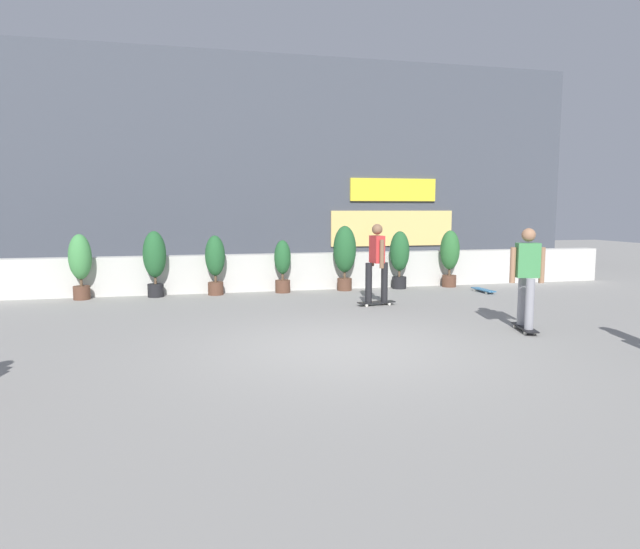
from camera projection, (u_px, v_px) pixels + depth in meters
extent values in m
plane|color=gray|center=(344.00, 348.00, 8.09)|extent=(48.00, 48.00, 0.00)
cube|color=beige|center=(278.00, 272.00, 13.83)|extent=(18.00, 0.40, 0.90)
cube|color=#424751|center=(257.00, 169.00, 17.37)|extent=(20.00, 2.00, 6.50)
cube|color=yellow|center=(393.00, 190.00, 17.39)|extent=(2.80, 0.08, 0.70)
cube|color=#F2CC72|center=(393.00, 228.00, 17.54)|extent=(4.00, 0.06, 1.10)
cylinder|color=brown|center=(82.00, 293.00, 12.41)|extent=(0.36, 0.36, 0.30)
cylinder|color=brown|center=(81.00, 283.00, 12.38)|extent=(0.06, 0.06, 0.15)
ellipsoid|color=#428C47|center=(80.00, 257.00, 12.31)|extent=(0.49, 0.49, 1.01)
cylinder|color=black|center=(156.00, 290.00, 12.77)|extent=(0.36, 0.36, 0.30)
cylinder|color=brown|center=(155.00, 281.00, 12.74)|extent=(0.06, 0.06, 0.15)
ellipsoid|color=#235B2D|center=(154.00, 254.00, 12.67)|extent=(0.52, 0.52, 1.06)
cylinder|color=brown|center=(216.00, 288.00, 13.08)|extent=(0.36, 0.36, 0.30)
cylinder|color=brown|center=(216.00, 279.00, 13.05)|extent=(0.06, 0.06, 0.15)
ellipsoid|color=#235B2D|center=(215.00, 256.00, 12.99)|extent=(0.46, 0.46, 0.94)
cylinder|color=brown|center=(283.00, 286.00, 13.44)|extent=(0.36, 0.36, 0.30)
cylinder|color=brown|center=(283.00, 277.00, 13.42)|extent=(0.06, 0.06, 0.15)
ellipsoid|color=#235B2D|center=(282.00, 257.00, 13.36)|extent=(0.40, 0.40, 0.81)
cylinder|color=brown|center=(345.00, 284.00, 13.80)|extent=(0.36, 0.36, 0.30)
cylinder|color=brown|center=(345.00, 275.00, 13.77)|extent=(0.06, 0.06, 0.15)
ellipsoid|color=#235B2D|center=(345.00, 249.00, 13.70)|extent=(0.56, 0.56, 1.15)
cylinder|color=black|center=(399.00, 283.00, 14.13)|extent=(0.36, 0.36, 0.30)
cylinder|color=brown|center=(399.00, 274.00, 14.10)|extent=(0.06, 0.06, 0.15)
ellipsoid|color=#235B2D|center=(400.00, 251.00, 14.03)|extent=(0.49, 0.49, 1.00)
cylinder|color=brown|center=(449.00, 281.00, 14.44)|extent=(0.36, 0.36, 0.30)
cylinder|color=brown|center=(449.00, 272.00, 14.42)|extent=(0.06, 0.06, 0.15)
ellipsoid|color=#2D6B33|center=(450.00, 250.00, 14.35)|extent=(0.49, 0.49, 1.01)
cube|color=black|center=(376.00, 302.00, 11.65)|extent=(0.82, 0.28, 0.02)
cylinder|color=silver|center=(367.00, 305.00, 11.49)|extent=(0.06, 0.04, 0.06)
cylinder|color=silver|center=(363.00, 304.00, 11.64)|extent=(0.06, 0.04, 0.06)
cylinder|color=silver|center=(389.00, 304.00, 11.66)|extent=(0.06, 0.04, 0.06)
cylinder|color=silver|center=(386.00, 303.00, 11.81)|extent=(0.06, 0.04, 0.06)
cylinder|color=black|center=(369.00, 283.00, 11.54)|extent=(0.14, 0.14, 0.82)
cylinder|color=black|center=(384.00, 282.00, 11.66)|extent=(0.14, 0.14, 0.82)
cube|color=red|center=(377.00, 249.00, 11.52)|extent=(0.24, 0.38, 0.56)
sphere|color=brown|center=(377.00, 229.00, 11.47)|extent=(0.22, 0.22, 0.22)
cylinder|color=brown|center=(382.00, 254.00, 11.31)|extent=(0.09, 0.09, 0.58)
cylinder|color=brown|center=(372.00, 252.00, 11.75)|extent=(0.09, 0.09, 0.58)
cube|color=black|center=(525.00, 327.00, 9.17)|extent=(0.39, 0.82, 0.02)
cylinder|color=silver|center=(535.00, 333.00, 8.91)|extent=(0.04, 0.06, 0.06)
cylinder|color=silver|center=(525.00, 333.00, 8.92)|extent=(0.04, 0.06, 0.06)
cylinder|color=silver|center=(524.00, 326.00, 9.43)|extent=(0.04, 0.06, 0.06)
cylinder|color=silver|center=(514.00, 326.00, 9.43)|extent=(0.04, 0.06, 0.06)
cylinder|color=gray|center=(530.00, 304.00, 8.94)|extent=(0.14, 0.14, 0.82)
cylinder|color=gray|center=(522.00, 300.00, 9.30)|extent=(0.14, 0.14, 0.82)
cube|color=#3F8C4C|center=(528.00, 260.00, 9.04)|extent=(0.40, 0.28, 0.56)
sphere|color=#9E7051|center=(529.00, 235.00, 8.99)|extent=(0.22, 0.22, 0.22)
cylinder|color=#9E7051|center=(542.00, 265.00, 9.04)|extent=(0.09, 0.09, 0.58)
cylinder|color=#9E7051|center=(513.00, 265.00, 9.05)|extent=(0.09, 0.09, 0.58)
cube|color=#266699|center=(483.00, 290.00, 13.47)|extent=(0.24, 0.81, 0.02)
cylinder|color=silver|center=(492.00, 293.00, 13.25)|extent=(0.03, 0.06, 0.06)
cylinder|color=silver|center=(486.00, 293.00, 13.20)|extent=(0.03, 0.06, 0.06)
cylinder|color=silver|center=(480.00, 290.00, 13.74)|extent=(0.03, 0.06, 0.06)
cylinder|color=silver|center=(474.00, 290.00, 13.70)|extent=(0.03, 0.06, 0.06)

